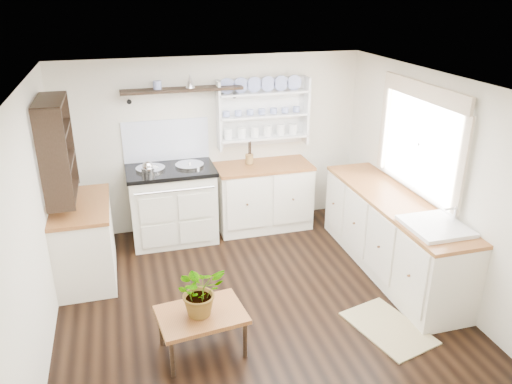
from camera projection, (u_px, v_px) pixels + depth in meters
floor at (252, 295)px, 5.40m from camera, size 4.00×3.80×0.01m
wall_back at (214, 144)px, 6.65m from camera, size 4.00×0.02×2.30m
wall_right at (427, 179)px, 5.46m from camera, size 0.02×3.80×2.30m
wall_left at (36, 221)px, 4.46m from camera, size 0.02×3.80×2.30m
ceiling at (251, 81)px, 4.52m from camera, size 4.00×3.80×0.01m
window at (420, 139)px, 5.42m from camera, size 0.08×1.55×1.22m
aga_cooker at (173, 203)px, 6.45m from camera, size 1.10×0.76×1.01m
back_cabinets at (263, 195)px, 6.80m from camera, size 1.27×0.63×0.90m
right_cabinets at (392, 234)px, 5.74m from camera, size 0.62×2.43×0.90m
belfast_sink at (434, 237)px, 4.94m from camera, size 0.55×0.60×0.45m
left_cabinets at (85, 240)px, 5.60m from camera, size 0.62×1.13×0.90m
plate_rack at (262, 112)px, 6.62m from camera, size 1.20×0.22×0.90m
high_shelf at (182, 90)px, 6.15m from camera, size 1.50×0.29×0.16m
left_shelving at (57, 148)px, 5.15m from camera, size 0.28×0.80×1.05m
kettle at (148, 170)px, 6.07m from camera, size 0.17×0.17×0.20m
utensil_crock at (249, 159)px, 6.63m from camera, size 0.11×0.11×0.13m
center_table at (201, 317)px, 4.45m from camera, size 0.82×0.63×0.41m
potted_plant at (200, 290)px, 4.34m from camera, size 0.50×0.46×0.47m
floor_rug at (388, 328)px, 4.87m from camera, size 0.74×0.96×0.02m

